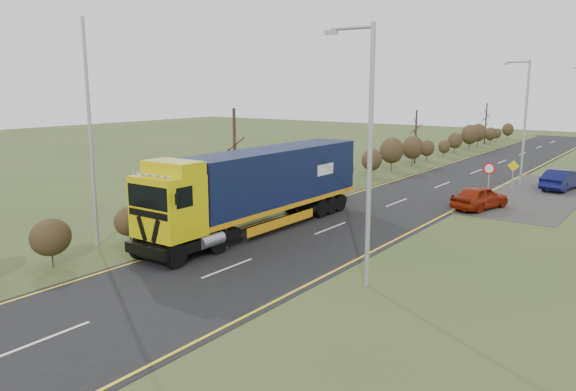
# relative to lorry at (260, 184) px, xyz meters

# --- Properties ---
(ground) EXTENTS (160.00, 160.00, 0.00)m
(ground) POSITION_rel_lorry_xyz_m (2.78, -1.63, -2.39)
(ground) COLOR #39491F
(ground) RESTS_ON ground
(road) EXTENTS (8.00, 120.00, 0.02)m
(road) POSITION_rel_lorry_xyz_m (2.78, 8.37, -2.38)
(road) COLOR black
(road) RESTS_ON ground
(layby) EXTENTS (6.00, 18.00, 0.02)m
(layby) POSITION_rel_lorry_xyz_m (9.28, 18.37, -2.38)
(layby) COLOR #302D2B
(layby) RESTS_ON ground
(lane_markings) EXTENTS (7.52, 116.00, 0.01)m
(lane_markings) POSITION_rel_lorry_xyz_m (2.78, 8.06, -2.36)
(lane_markings) COLOR yellow
(lane_markings) RESTS_ON road
(hedgerow) EXTENTS (2.24, 102.04, 6.05)m
(hedgerow) POSITION_rel_lorry_xyz_m (-3.22, 6.26, -0.77)
(hedgerow) COLOR #2E2114
(hedgerow) RESTS_ON ground
(lorry) EXTENTS (2.94, 15.11, 4.21)m
(lorry) POSITION_rel_lorry_xyz_m (0.00, 0.00, 0.00)
(lorry) COLOR black
(lorry) RESTS_ON ground
(car_red_hatchback) EXTENTS (2.76, 4.50, 1.43)m
(car_red_hatchback) POSITION_rel_lorry_xyz_m (7.58, 11.61, -1.68)
(car_red_hatchback) COLOR maroon
(car_red_hatchback) RESTS_ON ground
(car_blue_sedan) EXTENTS (2.21, 4.61, 1.46)m
(car_blue_sedan) POSITION_rel_lorry_xyz_m (10.34, 21.36, -1.66)
(car_blue_sedan) COLOR #0B0D3E
(car_blue_sedan) RESTS_ON ground
(streetlight_near) EXTENTS (2.00, 0.19, 9.42)m
(streetlight_near) POSITION_rel_lorry_xyz_m (8.15, -4.09, 2.81)
(streetlight_near) COLOR #9EA2A4
(streetlight_near) RESTS_ON ground
(streetlight_mid) EXTENTS (1.95, 0.18, 9.16)m
(streetlight_mid) POSITION_rel_lorry_xyz_m (7.26, 22.23, 2.66)
(streetlight_mid) COLOR #9EA2A4
(streetlight_mid) RESTS_ON ground
(left_pole) EXTENTS (0.16, 0.16, 10.20)m
(left_pole) POSITION_rel_lorry_xyz_m (-4.32, -6.67, 2.71)
(left_pole) COLOR #9EA2A4
(left_pole) RESTS_ON ground
(speed_sign) EXTENTS (0.72, 0.10, 2.61)m
(speed_sign) POSITION_rel_lorry_xyz_m (7.53, 13.35, -0.54)
(speed_sign) COLOR #9EA2A4
(speed_sign) RESTS_ON ground
(warning_board) EXTENTS (0.80, 0.11, 2.11)m
(warning_board) POSITION_rel_lorry_xyz_m (7.47, 19.50, -1.08)
(warning_board) COLOR #9EA2A4
(warning_board) RESTS_ON ground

